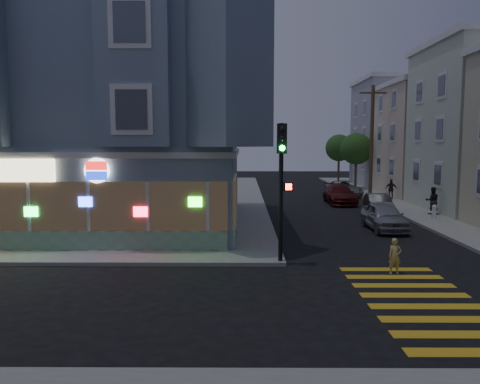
{
  "coord_description": "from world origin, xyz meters",
  "views": [
    {
      "loc": [
        1.41,
        -14.66,
        4.49
      ],
      "look_at": [
        1.28,
        6.67,
        2.25
      ],
      "focal_mm": 35.0,
      "sensor_mm": 36.0,
      "label": 1
    }
  ],
  "objects_px": {
    "running_child": "(395,256)",
    "parked_car_c": "(340,195)",
    "parked_car_b": "(379,204)",
    "pedestrian_a": "(432,201)",
    "parked_car_d": "(344,188)",
    "traffic_signal": "(282,169)",
    "parked_car_a": "(384,217)",
    "street_tree_near": "(356,149)",
    "utility_pole": "(372,139)",
    "street_tree_far": "(339,148)",
    "pedestrian_b": "(391,189)",
    "fire_hydrant": "(434,211)"
  },
  "relations": [
    {
      "from": "street_tree_near",
      "to": "pedestrian_a",
      "type": "distance_m",
      "value": 16.55
    },
    {
      "from": "parked_car_a",
      "to": "parked_car_c",
      "type": "height_order",
      "value": "parked_car_a"
    },
    {
      "from": "street_tree_near",
      "to": "utility_pole",
      "type": "bearing_deg",
      "value": -91.91
    },
    {
      "from": "street_tree_far",
      "to": "parked_car_c",
      "type": "bearing_deg",
      "value": -101.18
    },
    {
      "from": "parked_car_a",
      "to": "parked_car_c",
      "type": "distance_m",
      "value": 10.52
    },
    {
      "from": "parked_car_a",
      "to": "running_child",
      "type": "bearing_deg",
      "value": -104.29
    },
    {
      "from": "pedestrian_b",
      "to": "fire_hydrant",
      "type": "distance_m",
      "value": 9.57
    },
    {
      "from": "parked_car_a",
      "to": "street_tree_far",
      "type": "bearing_deg",
      "value": 83.05
    },
    {
      "from": "running_child",
      "to": "traffic_signal",
      "type": "relative_size",
      "value": 0.25
    },
    {
      "from": "pedestrian_a",
      "to": "utility_pole",
      "type": "bearing_deg",
      "value": -74.73
    },
    {
      "from": "street_tree_near",
      "to": "pedestrian_a",
      "type": "height_order",
      "value": "street_tree_near"
    },
    {
      "from": "street_tree_far",
      "to": "parked_car_b",
      "type": "bearing_deg",
      "value": -95.44
    },
    {
      "from": "parked_car_a",
      "to": "pedestrian_b",
      "type": "bearing_deg",
      "value": 70.94
    },
    {
      "from": "street_tree_near",
      "to": "pedestrian_a",
      "type": "bearing_deg",
      "value": -87.18
    },
    {
      "from": "utility_pole",
      "to": "parked_car_d",
      "type": "relative_size",
      "value": 1.95
    },
    {
      "from": "pedestrian_a",
      "to": "parked_car_d",
      "type": "bearing_deg",
      "value": -65.58
    },
    {
      "from": "parked_car_b",
      "to": "pedestrian_a",
      "type": "bearing_deg",
      "value": -9.31
    },
    {
      "from": "street_tree_near",
      "to": "pedestrian_a",
      "type": "xyz_separation_m",
      "value": [
        0.8,
        -16.26,
        -2.95
      ]
    },
    {
      "from": "street_tree_near",
      "to": "parked_car_c",
      "type": "xyz_separation_m",
      "value": [
        -3.6,
        -10.22,
        -3.24
      ]
    },
    {
      "from": "running_child",
      "to": "parked_car_c",
      "type": "bearing_deg",
      "value": 81.82
    },
    {
      "from": "utility_pole",
      "to": "parked_car_a",
      "type": "bearing_deg",
      "value": -102.56
    },
    {
      "from": "utility_pole",
      "to": "street_tree_far",
      "type": "bearing_deg",
      "value": 89.18
    },
    {
      "from": "parked_car_a",
      "to": "parked_car_d",
      "type": "bearing_deg",
      "value": 85.12
    },
    {
      "from": "pedestrian_a",
      "to": "parked_car_a",
      "type": "distance_m",
      "value": 6.2
    },
    {
      "from": "parked_car_c",
      "to": "traffic_signal",
      "type": "bearing_deg",
      "value": -108.06
    },
    {
      "from": "pedestrian_a",
      "to": "street_tree_near",
      "type": "bearing_deg",
      "value": -77.48
    },
    {
      "from": "pedestrian_a",
      "to": "parked_car_d",
      "type": "height_order",
      "value": "pedestrian_a"
    },
    {
      "from": "running_child",
      "to": "parked_car_d",
      "type": "bearing_deg",
      "value": 79.68
    },
    {
      "from": "utility_pole",
      "to": "pedestrian_b",
      "type": "height_order",
      "value": "utility_pole"
    },
    {
      "from": "parked_car_c",
      "to": "traffic_signal",
      "type": "distance_m",
      "value": 18.76
    },
    {
      "from": "parked_car_c",
      "to": "parked_car_d",
      "type": "relative_size",
      "value": 1.03
    },
    {
      "from": "traffic_signal",
      "to": "parked_car_c",
      "type": "bearing_deg",
      "value": 67.79
    },
    {
      "from": "fire_hydrant",
      "to": "street_tree_near",
      "type": "bearing_deg",
      "value": 90.89
    },
    {
      "from": "street_tree_far",
      "to": "fire_hydrant",
      "type": "bearing_deg",
      "value": -89.38
    },
    {
      "from": "parked_car_b",
      "to": "parked_car_d",
      "type": "xyz_separation_m",
      "value": [
        0.08,
        10.4,
        -0.01
      ]
    },
    {
      "from": "street_tree_far",
      "to": "traffic_signal",
      "type": "bearing_deg",
      "value": -104.67
    },
    {
      "from": "utility_pole",
      "to": "parked_car_b",
      "type": "xyz_separation_m",
      "value": [
        -2.03,
        -9.42,
        -4.15
      ]
    },
    {
      "from": "street_tree_far",
      "to": "fire_hydrant",
      "type": "xyz_separation_m",
      "value": [
        0.28,
        -25.87,
        -3.36
      ]
    },
    {
      "from": "parked_car_c",
      "to": "parked_car_d",
      "type": "xyz_separation_m",
      "value": [
        1.45,
        5.2,
        -0.05
      ]
    },
    {
      "from": "traffic_signal",
      "to": "fire_hydrant",
      "type": "xyz_separation_m",
      "value": [
        9.66,
        9.96,
        -3.0
      ]
    },
    {
      "from": "fire_hydrant",
      "to": "parked_car_c",
      "type": "bearing_deg",
      "value": 116.9
    },
    {
      "from": "running_child",
      "to": "fire_hydrant",
      "type": "distance_m",
      "value": 12.46
    },
    {
      "from": "street_tree_near",
      "to": "pedestrian_a",
      "type": "relative_size",
      "value": 3.17
    },
    {
      "from": "pedestrian_b",
      "to": "parked_car_b",
      "type": "distance_m",
      "value": 7.72
    },
    {
      "from": "parked_car_b",
      "to": "parked_car_a",
      "type": "bearing_deg",
      "value": -96.98
    },
    {
      "from": "traffic_signal",
      "to": "pedestrian_a",
      "type": "bearing_deg",
      "value": 44.61
    },
    {
      "from": "running_child",
      "to": "pedestrian_a",
      "type": "distance_m",
      "value": 14.13
    },
    {
      "from": "street_tree_near",
      "to": "parked_car_c",
      "type": "distance_m",
      "value": 11.31
    },
    {
      "from": "street_tree_far",
      "to": "traffic_signal",
      "type": "height_order",
      "value": "street_tree_far"
    },
    {
      "from": "street_tree_far",
      "to": "pedestrian_a",
      "type": "relative_size",
      "value": 3.17
    }
  ]
}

